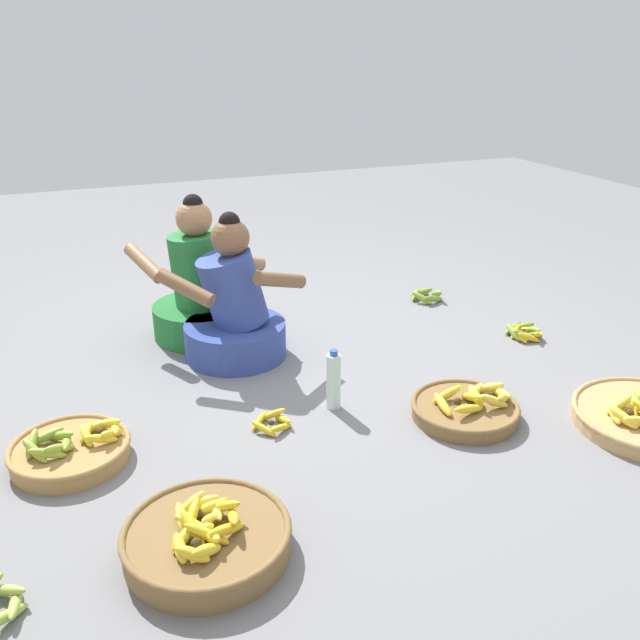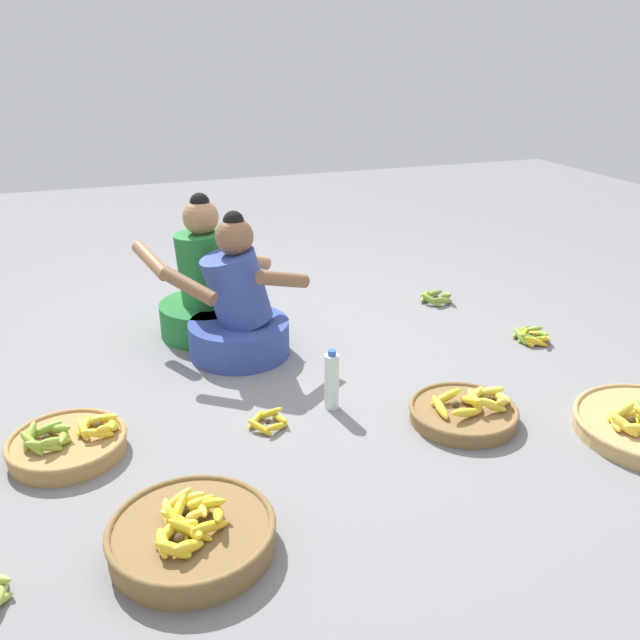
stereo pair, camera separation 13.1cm
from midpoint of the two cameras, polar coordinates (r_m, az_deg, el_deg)
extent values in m
plane|color=slate|center=(3.37, -0.01, -4.27)|extent=(10.00, 10.00, 0.00)
cylinder|color=#334793|center=(3.53, -5.75, -1.51)|extent=(0.52, 0.52, 0.18)
cylinder|color=#334793|center=(3.42, -5.93, 2.66)|extent=(0.38, 0.31, 0.42)
sphere|color=brown|center=(3.34, -6.11, 6.99)|extent=(0.19, 0.19, 0.19)
sphere|color=black|center=(3.32, -6.17, 8.25)|extent=(0.10, 0.10, 0.10)
cylinder|color=brown|center=(3.27, -9.87, 2.84)|extent=(0.26, 0.27, 0.16)
cylinder|color=brown|center=(3.31, -1.99, 3.43)|extent=(0.31, 0.19, 0.16)
cylinder|color=#237233|center=(3.80, -8.48, 0.20)|extent=(0.52, 0.52, 0.18)
cylinder|color=#237233|center=(3.71, -8.73, 4.31)|extent=(0.36, 0.35, 0.41)
sphere|color=#9E704C|center=(3.63, -8.99, 8.55)|extent=(0.19, 0.19, 0.19)
sphere|color=black|center=(3.61, -9.07, 9.72)|extent=(0.10, 0.10, 0.10)
cylinder|color=#9E704C|center=(3.63, -13.02, 4.89)|extent=(0.18, 0.31, 0.16)
cylinder|color=#9E704C|center=(3.55, -5.36, 5.00)|extent=(0.31, 0.16, 0.16)
cylinder|color=#A87F47|center=(2.88, -19.24, -10.03)|extent=(0.45, 0.45, 0.07)
torus|color=#A87F47|center=(2.86, -19.33, -9.47)|extent=(0.46, 0.46, 0.02)
ellipsoid|color=yellow|center=(2.86, -15.83, -8.44)|extent=(0.04, 0.13, 0.06)
ellipsoid|color=yellow|center=(2.90, -16.34, -7.96)|extent=(0.12, 0.11, 0.08)
ellipsoid|color=yellow|center=(2.91, -17.05, -8.06)|extent=(0.13, 0.04, 0.05)
ellipsoid|color=yellow|center=(2.88, -17.98, -8.49)|extent=(0.09, 0.13, 0.05)
ellipsoid|color=yellow|center=(2.85, -18.05, -8.79)|extent=(0.06, 0.13, 0.07)
ellipsoid|color=yellow|center=(2.81, -16.92, -9.11)|extent=(0.13, 0.04, 0.07)
ellipsoid|color=yellow|center=(2.82, -16.13, -8.76)|extent=(0.12, 0.11, 0.08)
sphere|color=#382D19|center=(2.86, -16.96, -8.54)|extent=(0.03, 0.03, 0.03)
ellipsoid|color=#8CAD38|center=(2.84, -19.53, -9.24)|extent=(0.05, 0.15, 0.06)
ellipsoid|color=#8CAD38|center=(2.88, -19.97, -8.63)|extent=(0.13, 0.12, 0.08)
ellipsoid|color=#8CAD38|center=(2.90, -20.94, -8.63)|extent=(0.15, 0.05, 0.07)
ellipsoid|color=#8CAD38|center=(2.86, -22.02, -9.09)|extent=(0.08, 0.14, 0.09)
ellipsoid|color=#8CAD38|center=(2.81, -21.86, -9.64)|extent=(0.11, 0.13, 0.09)
ellipsoid|color=#8CAD38|center=(2.79, -20.99, -9.89)|extent=(0.15, 0.05, 0.07)
ellipsoid|color=#8CAD38|center=(2.79, -20.06, -9.59)|extent=(0.14, 0.11, 0.09)
sphere|color=#382D19|center=(2.84, -20.80, -9.27)|extent=(0.03, 0.03, 0.03)
cylinder|color=brown|center=(2.31, -9.03, -17.67)|extent=(0.53, 0.53, 0.09)
torus|color=brown|center=(2.28, -9.10, -16.84)|extent=(0.54, 0.54, 0.02)
ellipsoid|color=gold|center=(2.26, -6.86, -15.94)|extent=(0.06, 0.16, 0.09)
ellipsoid|color=gold|center=(2.31, -7.84, -15.08)|extent=(0.14, 0.12, 0.09)
ellipsoid|color=gold|center=(2.32, -8.95, -15.15)|extent=(0.16, 0.04, 0.07)
ellipsoid|color=gold|center=(2.29, -10.30, -15.79)|extent=(0.11, 0.15, 0.08)
ellipsoid|color=gold|center=(2.24, -10.22, -16.61)|extent=(0.08, 0.15, 0.10)
ellipsoid|color=gold|center=(2.21, -9.14, -17.10)|extent=(0.15, 0.10, 0.09)
ellipsoid|color=gold|center=(2.22, -7.48, -16.87)|extent=(0.15, 0.10, 0.09)
sphere|color=#382D19|center=(2.27, -8.63, -16.20)|extent=(0.03, 0.03, 0.03)
ellipsoid|color=yellow|center=(2.32, -8.25, -15.40)|extent=(0.03, 0.13, 0.05)
ellipsoid|color=yellow|center=(2.35, -9.40, -14.63)|extent=(0.13, 0.08, 0.08)
ellipsoid|color=yellow|center=(2.34, -10.34, -14.73)|extent=(0.13, 0.07, 0.08)
ellipsoid|color=yellow|center=(2.30, -11.09, -15.72)|extent=(0.04, 0.13, 0.06)
ellipsoid|color=yellow|center=(2.26, -10.17, -16.27)|extent=(0.13, 0.09, 0.08)
ellipsoid|color=yellow|center=(2.28, -8.52, -15.89)|extent=(0.12, 0.11, 0.08)
sphere|color=#382D19|center=(2.31, -9.67, -15.54)|extent=(0.03, 0.03, 0.03)
ellipsoid|color=yellow|center=(2.21, -8.79, -17.29)|extent=(0.06, 0.12, 0.07)
ellipsoid|color=yellow|center=(2.23, -9.83, -16.84)|extent=(0.12, 0.07, 0.08)
ellipsoid|color=yellow|center=(2.23, -10.95, -17.17)|extent=(0.12, 0.10, 0.07)
ellipsoid|color=yellow|center=(2.19, -11.35, -17.97)|extent=(0.04, 0.12, 0.07)
ellipsoid|color=yellow|center=(2.16, -10.39, -18.51)|extent=(0.12, 0.08, 0.08)
ellipsoid|color=yellow|center=(2.17, -9.18, -18.31)|extent=(0.12, 0.09, 0.08)
sphere|color=#382D19|center=(2.20, -10.01, -17.72)|extent=(0.03, 0.03, 0.03)
cylinder|color=brown|center=(3.01, 13.17, -7.79)|extent=(0.45, 0.45, 0.06)
torus|color=brown|center=(3.00, 13.22, -7.30)|extent=(0.47, 0.47, 0.02)
ellipsoid|color=yellow|center=(3.07, 16.16, -6.28)|extent=(0.04, 0.14, 0.07)
ellipsoid|color=yellow|center=(3.09, 15.19, -5.85)|extent=(0.14, 0.11, 0.08)
ellipsoid|color=yellow|center=(3.06, 14.14, -6.17)|extent=(0.14, 0.10, 0.06)
ellipsoid|color=yellow|center=(3.01, 14.11, -6.57)|extent=(0.06, 0.15, 0.08)
ellipsoid|color=yellow|center=(2.98, 15.54, -6.92)|extent=(0.15, 0.08, 0.09)
ellipsoid|color=yellow|center=(3.02, 16.33, -6.62)|extent=(0.13, 0.12, 0.09)
sphere|color=#382D19|center=(3.04, 15.18, -6.46)|extent=(0.04, 0.04, 0.04)
ellipsoid|color=yellow|center=(3.00, 13.80, -6.58)|extent=(0.04, 0.16, 0.10)
ellipsoid|color=yellow|center=(3.01, 11.81, -6.37)|extent=(0.17, 0.05, 0.08)
ellipsoid|color=yellow|center=(2.94, 11.35, -7.22)|extent=(0.05, 0.16, 0.06)
ellipsoid|color=yellow|center=(2.92, 13.49, -7.59)|extent=(0.17, 0.06, 0.07)
sphere|color=#382D19|center=(2.96, 12.62, -6.99)|extent=(0.03, 0.03, 0.03)
ellipsoid|color=gold|center=(3.20, 26.44, -6.55)|extent=(0.16, 0.06, 0.09)
ellipsoid|color=gold|center=(3.15, 26.20, -6.97)|extent=(0.12, 0.15, 0.08)
ellipsoid|color=yellow|center=(3.13, 25.74, -7.09)|extent=(0.14, 0.12, 0.07)
ellipsoid|color=yellow|center=(3.11, 25.13, -7.03)|extent=(0.14, 0.04, 0.09)
ellipsoid|color=yellow|center=(3.06, 24.77, -7.69)|extent=(0.10, 0.14, 0.06)
ellipsoid|color=yellow|center=(3.03, 25.37, -7.98)|extent=(0.09, 0.15, 0.09)
ellipsoid|color=yellow|center=(3.04, 26.43, -8.22)|extent=(0.15, 0.07, 0.07)
sphere|color=#382D19|center=(3.08, 25.87, -7.64)|extent=(0.04, 0.04, 0.04)
ellipsoid|color=olive|center=(3.92, 19.00, -1.11)|extent=(0.05, 0.15, 0.08)
ellipsoid|color=olive|center=(3.94, 18.16, -0.84)|extent=(0.14, 0.11, 0.08)
ellipsoid|color=olive|center=(3.92, 17.49, -0.96)|extent=(0.15, 0.08, 0.07)
ellipsoid|color=olive|center=(3.85, 17.46, -1.29)|extent=(0.04, 0.14, 0.08)
ellipsoid|color=olive|center=(3.83, 18.38, -1.56)|extent=(0.14, 0.10, 0.08)
ellipsoid|color=olive|center=(3.85, 18.95, -1.57)|extent=(0.15, 0.07, 0.06)
sphere|color=#382D19|center=(3.89, 18.22, -1.25)|extent=(0.03, 0.03, 0.03)
ellipsoid|color=gold|center=(3.89, 19.30, -1.38)|extent=(0.06, 0.14, 0.06)
ellipsoid|color=gold|center=(3.93, 18.52, -1.12)|extent=(0.13, 0.11, 0.05)
ellipsoid|color=gold|center=(3.88, 17.66, -1.22)|extent=(0.13, 0.11, 0.06)
ellipsoid|color=gold|center=(3.83, 17.88, -1.55)|extent=(0.05, 0.14, 0.07)
ellipsoid|color=gold|center=(3.81, 18.70, -1.74)|extent=(0.14, 0.08, 0.07)
ellipsoid|color=gold|center=(3.86, 19.36, -1.51)|extent=(0.12, 0.11, 0.08)
sphere|color=#382D19|center=(3.87, 18.50, -1.42)|extent=(0.03, 0.03, 0.03)
ellipsoid|color=#9EB747|center=(2.31, -23.77, -20.29)|extent=(0.05, 0.16, 0.06)
ellipsoid|color=olive|center=(4.32, 11.44, 2.02)|extent=(0.06, 0.16, 0.10)
ellipsoid|color=olive|center=(4.36, 10.21, 2.15)|extent=(0.16, 0.05, 0.07)
ellipsoid|color=olive|center=(4.32, 9.72, 1.97)|extent=(0.14, 0.14, 0.06)
ellipsoid|color=olive|center=(4.24, 10.21, 1.67)|extent=(0.12, 0.15, 0.09)
ellipsoid|color=olive|center=(4.25, 11.18, 1.61)|extent=(0.16, 0.07, 0.08)
sphere|color=#382D19|center=(4.30, 10.59, 1.86)|extent=(0.03, 0.03, 0.03)
ellipsoid|color=gold|center=(2.93, -2.15, -8.26)|extent=(0.06, 0.13, 0.06)
ellipsoid|color=gold|center=(2.95, -2.99, -7.87)|extent=(0.13, 0.08, 0.08)
ellipsoid|color=gold|center=(2.93, -4.13, -8.37)|extent=(0.11, 0.11, 0.05)
ellipsoid|color=gold|center=(2.86, -3.77, -9.03)|extent=(0.10, 0.12, 0.06)
ellipsoid|color=gold|center=(2.87, -2.32, -8.97)|extent=(0.13, 0.09, 0.06)
sphere|color=#382D19|center=(2.90, -3.13, -8.55)|extent=(0.03, 0.03, 0.03)
cylinder|color=silver|center=(2.99, 2.26, -5.24)|extent=(0.06, 0.06, 0.26)
cylinder|color=#2D59B7|center=(2.93, 2.30, -2.81)|extent=(0.04, 0.04, 0.02)
camera|label=1|loc=(0.07, -88.77, 0.51)|focal=38.01mm
camera|label=2|loc=(0.07, 91.23, -0.51)|focal=38.01mm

